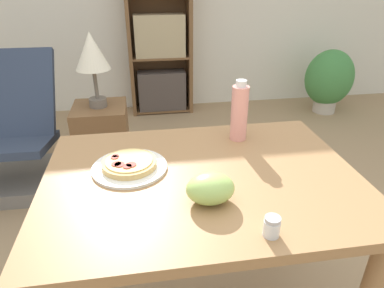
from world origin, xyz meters
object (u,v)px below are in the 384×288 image
(bookshelf, at_px, (159,33))
(table_lamp, at_px, (92,55))
(drink_bottle, at_px, (239,112))
(salt_shaker, at_px, (272,227))
(grape_bunch, at_px, (210,189))
(side_table, at_px, (104,146))
(potted_plant_floor, at_px, (329,80))
(lounge_chair_near, at_px, (9,147))
(pizza_on_plate, at_px, (129,165))

(bookshelf, height_order, table_lamp, bookshelf)
(drink_bottle, bearing_deg, salt_shaker, -97.01)
(grape_bunch, xyz_separation_m, side_table, (-0.45, 1.33, -0.51))
(grape_bunch, xyz_separation_m, bookshelf, (0.04, 2.68, 0.00))
(side_table, bearing_deg, drink_bottle, -55.48)
(salt_shaker, relative_size, bookshelf, 0.03)
(bookshelf, distance_m, table_lamp, 1.44)
(drink_bottle, xyz_separation_m, potted_plant_floor, (1.55, 1.98, -0.52))
(salt_shaker, height_order, lounge_chair_near, lounge_chair_near)
(pizza_on_plate, xyz_separation_m, bookshelf, (0.28, 2.45, 0.03))
(side_table, xyz_separation_m, potted_plant_floor, (2.20, 1.04, 0.06))
(lounge_chair_near, distance_m, table_lamp, 0.90)
(grape_bunch, height_order, side_table, grape_bunch)
(pizza_on_plate, xyz_separation_m, side_table, (-0.22, 1.10, -0.48))
(drink_bottle, relative_size, salt_shaker, 4.29)
(pizza_on_plate, xyz_separation_m, salt_shaker, (0.36, -0.39, 0.01))
(drink_bottle, relative_size, lounge_chair_near, 0.27)
(pizza_on_plate, bearing_deg, grape_bunch, -43.86)
(lounge_chair_near, bearing_deg, bookshelf, 48.68)
(bookshelf, relative_size, potted_plant_floor, 2.60)
(salt_shaker, xyz_separation_m, lounge_chair_near, (-1.22, 1.59, -0.50))
(grape_bunch, relative_size, side_table, 0.25)
(table_lamp, xyz_separation_m, potted_plant_floor, (2.20, 1.04, -0.56))
(lounge_chair_near, bearing_deg, table_lamp, -7.80)
(bookshelf, bearing_deg, drink_bottle, -86.23)
(pizza_on_plate, bearing_deg, table_lamp, 101.17)
(table_lamp, distance_m, potted_plant_floor, 2.50)
(grape_bunch, height_order, salt_shaker, grape_bunch)
(grape_bunch, relative_size, bookshelf, 0.08)
(lounge_chair_near, relative_size, table_lamp, 1.90)
(grape_bunch, height_order, potted_plant_floor, grape_bunch)
(lounge_chair_near, height_order, table_lamp, table_lamp)
(side_table, bearing_deg, potted_plant_floor, 25.38)
(pizza_on_plate, relative_size, salt_shaker, 4.55)
(salt_shaker, relative_size, potted_plant_floor, 0.09)
(pizza_on_plate, bearing_deg, lounge_chair_near, 125.57)
(pizza_on_plate, bearing_deg, side_table, 101.17)
(salt_shaker, bearing_deg, side_table, 111.13)
(table_lamp, bearing_deg, potted_plant_floor, 25.38)
(side_table, bearing_deg, lounge_chair_near, 171.24)
(salt_shaker, bearing_deg, drink_bottle, 82.99)
(lounge_chair_near, bearing_deg, pizza_on_plate, -53.46)
(potted_plant_floor, bearing_deg, salt_shaker, -122.57)
(grape_bunch, bearing_deg, pizza_on_plate, 136.14)
(drink_bottle, bearing_deg, pizza_on_plate, -158.85)
(table_lamp, bearing_deg, grape_bunch, -71.20)
(grape_bunch, relative_size, lounge_chair_near, 0.16)
(pizza_on_plate, distance_m, side_table, 1.23)
(salt_shaker, relative_size, table_lamp, 0.12)
(pizza_on_plate, bearing_deg, bookshelf, 83.57)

